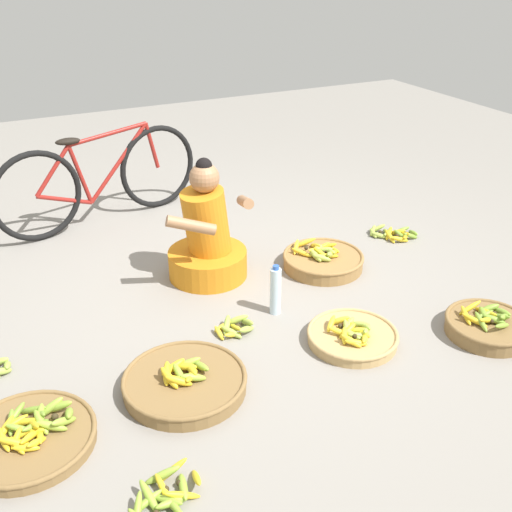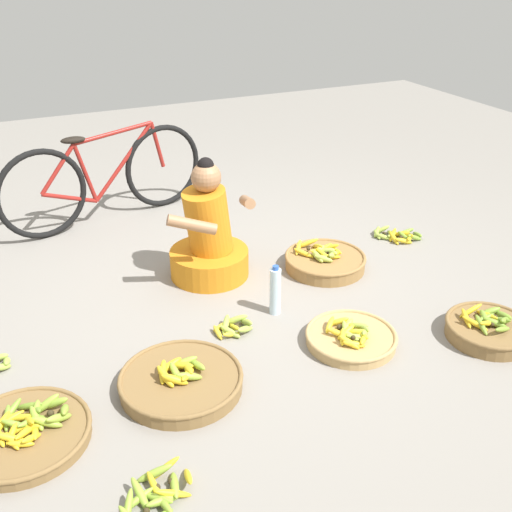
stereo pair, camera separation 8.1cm
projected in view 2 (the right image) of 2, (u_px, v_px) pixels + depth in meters
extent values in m
plane|color=gray|center=(243.00, 292.00, 3.91)|extent=(10.00, 10.00, 0.00)
cylinder|color=orange|center=(209.00, 263.00, 4.07)|extent=(0.52, 0.52, 0.18)
cylinder|color=orange|center=(208.00, 221.00, 3.94)|extent=(0.40, 0.37, 0.45)
sphere|color=#9E704C|center=(206.00, 177.00, 3.80)|extent=(0.19, 0.19, 0.19)
sphere|color=black|center=(206.00, 166.00, 3.77)|extent=(0.10, 0.10, 0.10)
cylinder|color=#9E704C|center=(192.00, 225.00, 3.68)|extent=(0.32, 0.14, 0.16)
cylinder|color=#9E704C|center=(247.00, 202.00, 4.00)|extent=(0.15, 0.31, 0.16)
torus|color=black|center=(42.00, 195.00, 4.48)|extent=(0.68, 0.20, 0.68)
torus|color=black|center=(163.00, 166.00, 5.04)|extent=(0.68, 0.20, 0.68)
cylinder|color=maroon|center=(124.00, 162.00, 4.80)|extent=(0.54, 0.16, 0.55)
cylinder|color=maroon|center=(85.00, 173.00, 4.63)|extent=(0.15, 0.07, 0.49)
cylinder|color=maroon|center=(114.00, 133.00, 4.66)|extent=(0.64, 0.18, 0.08)
cylinder|color=maroon|center=(70.00, 198.00, 4.63)|extent=(0.42, 0.13, 0.18)
cylinder|color=maroon|center=(58.00, 169.00, 4.48)|extent=(0.31, 0.10, 0.35)
cylinder|color=maroon|center=(157.00, 145.00, 4.93)|extent=(0.12, 0.06, 0.38)
ellipsoid|color=black|center=(73.00, 140.00, 4.48)|extent=(0.18, 0.08, 0.05)
cylinder|color=tan|center=(351.00, 339.00, 3.40)|extent=(0.49, 0.49, 0.06)
torus|color=tan|center=(351.00, 335.00, 3.39)|extent=(0.51, 0.51, 0.02)
ellipsoid|color=#9EB747|center=(364.00, 329.00, 3.38)|extent=(0.06, 0.13, 0.08)
ellipsoid|color=#9EB747|center=(358.00, 326.00, 3.42)|extent=(0.10, 0.12, 0.06)
ellipsoid|color=#9EB747|center=(347.00, 326.00, 3.41)|extent=(0.13, 0.08, 0.08)
ellipsoid|color=#9EB747|center=(345.00, 330.00, 3.37)|extent=(0.07, 0.13, 0.08)
ellipsoid|color=#9EB747|center=(350.00, 336.00, 3.34)|extent=(0.09, 0.13, 0.06)
ellipsoid|color=#9EB747|center=(357.00, 337.00, 3.33)|extent=(0.13, 0.08, 0.05)
ellipsoid|color=#9EB747|center=(365.00, 332.00, 3.36)|extent=(0.11, 0.11, 0.08)
sphere|color=#382D19|center=(355.00, 331.00, 3.38)|extent=(0.03, 0.03, 0.03)
ellipsoid|color=yellow|center=(348.00, 325.00, 3.43)|extent=(0.04, 0.13, 0.07)
ellipsoid|color=yellow|center=(338.00, 321.00, 3.45)|extent=(0.13, 0.08, 0.07)
ellipsoid|color=yellow|center=(330.00, 325.00, 3.42)|extent=(0.12, 0.11, 0.07)
ellipsoid|color=yellow|center=(337.00, 333.00, 3.36)|extent=(0.11, 0.11, 0.06)
ellipsoid|color=yellow|center=(348.00, 331.00, 3.38)|extent=(0.12, 0.09, 0.05)
sphere|color=#382D19|center=(339.00, 327.00, 3.41)|extent=(0.03, 0.03, 0.03)
ellipsoid|color=yellow|center=(361.00, 335.00, 3.34)|extent=(0.04, 0.13, 0.06)
ellipsoid|color=yellow|center=(356.00, 332.00, 3.36)|extent=(0.11, 0.12, 0.07)
ellipsoid|color=yellow|center=(346.00, 332.00, 3.36)|extent=(0.13, 0.06, 0.08)
ellipsoid|color=yellow|center=(343.00, 337.00, 3.32)|extent=(0.10, 0.13, 0.06)
ellipsoid|color=yellow|center=(349.00, 342.00, 3.27)|extent=(0.10, 0.12, 0.07)
ellipsoid|color=yellow|center=(354.00, 344.00, 3.27)|extent=(0.13, 0.09, 0.06)
ellipsoid|color=yellow|center=(363.00, 340.00, 3.30)|extent=(0.11, 0.12, 0.06)
sphere|color=#382D19|center=(353.00, 338.00, 3.32)|extent=(0.03, 0.03, 0.03)
cylinder|color=brown|center=(488.00, 331.00, 3.45)|extent=(0.47, 0.47, 0.08)
torus|color=brown|center=(490.00, 325.00, 3.43)|extent=(0.48, 0.48, 0.02)
ellipsoid|color=olive|center=(503.00, 315.00, 3.46)|extent=(0.04, 0.13, 0.07)
ellipsoid|color=olive|center=(490.00, 312.00, 3.49)|extent=(0.14, 0.07, 0.07)
ellipsoid|color=olive|center=(484.00, 318.00, 3.44)|extent=(0.09, 0.14, 0.06)
ellipsoid|color=olive|center=(495.00, 323.00, 3.39)|extent=(0.12, 0.12, 0.07)
ellipsoid|color=olive|center=(505.00, 320.00, 3.40)|extent=(0.14, 0.09, 0.08)
sphere|color=#382D19|center=(495.00, 317.00, 3.44)|extent=(0.03, 0.03, 0.03)
ellipsoid|color=gold|center=(487.00, 315.00, 3.47)|extent=(0.05, 0.16, 0.06)
ellipsoid|color=gold|center=(471.00, 311.00, 3.50)|extent=(0.15, 0.04, 0.09)
ellipsoid|color=gold|center=(466.00, 318.00, 3.44)|extent=(0.09, 0.15, 0.06)
ellipsoid|color=gold|center=(475.00, 323.00, 3.39)|extent=(0.11, 0.15, 0.07)
ellipsoid|color=gold|center=(488.00, 323.00, 3.39)|extent=(0.16, 0.05, 0.08)
sphere|color=#382D19|center=(478.00, 318.00, 3.44)|extent=(0.03, 0.03, 0.03)
ellipsoid|color=olive|center=(500.00, 320.00, 3.42)|extent=(0.05, 0.15, 0.08)
ellipsoid|color=olive|center=(484.00, 319.00, 3.44)|extent=(0.15, 0.04, 0.06)
ellipsoid|color=olive|center=(481.00, 325.00, 3.37)|extent=(0.07, 0.15, 0.08)
ellipsoid|color=olive|center=(503.00, 329.00, 3.34)|extent=(0.15, 0.06, 0.07)
sphere|color=#382D19|center=(492.00, 324.00, 3.39)|extent=(0.03, 0.03, 0.03)
cylinder|color=brown|center=(23.00, 436.00, 2.74)|extent=(0.60, 0.60, 0.05)
torus|color=brown|center=(22.00, 431.00, 2.73)|extent=(0.61, 0.61, 0.02)
ellipsoid|color=#8CAD38|center=(65.00, 410.00, 2.80)|extent=(0.06, 0.15, 0.09)
ellipsoid|color=#8CAD38|center=(54.00, 403.00, 2.84)|extent=(0.15, 0.09, 0.09)
ellipsoid|color=#8CAD38|center=(46.00, 404.00, 2.83)|extent=(0.15, 0.06, 0.09)
ellipsoid|color=#8CAD38|center=(36.00, 414.00, 2.78)|extent=(0.08, 0.15, 0.09)
ellipsoid|color=#8CAD38|center=(37.00, 418.00, 2.76)|extent=(0.07, 0.15, 0.08)
ellipsoid|color=#8CAD38|center=(47.00, 422.00, 2.73)|extent=(0.15, 0.09, 0.08)
ellipsoid|color=#8CAD38|center=(59.00, 418.00, 2.75)|extent=(0.14, 0.10, 0.09)
sphere|color=#382D19|center=(51.00, 413.00, 2.79)|extent=(0.03, 0.03, 0.03)
ellipsoid|color=olive|center=(36.00, 409.00, 2.81)|extent=(0.06, 0.15, 0.09)
ellipsoid|color=olive|center=(29.00, 406.00, 2.83)|extent=(0.14, 0.11, 0.08)
ellipsoid|color=olive|center=(11.00, 411.00, 2.80)|extent=(0.13, 0.12, 0.08)
ellipsoid|color=olive|center=(7.00, 418.00, 2.77)|extent=(0.06, 0.15, 0.07)
ellipsoid|color=olive|center=(17.00, 425.00, 2.72)|extent=(0.14, 0.09, 0.08)
ellipsoid|color=olive|center=(31.00, 421.00, 2.75)|extent=(0.14, 0.10, 0.07)
sphere|color=#382D19|center=(22.00, 416.00, 2.78)|extent=(0.03, 0.03, 0.03)
ellipsoid|color=gold|center=(29.00, 420.00, 2.74)|extent=(0.06, 0.15, 0.09)
ellipsoid|color=gold|center=(20.00, 418.00, 2.77)|extent=(0.15, 0.10, 0.06)
ellipsoid|color=gold|center=(8.00, 420.00, 2.76)|extent=(0.16, 0.07, 0.06)
ellipsoid|color=gold|center=(0.00, 425.00, 2.73)|extent=(0.12, 0.14, 0.07)
ellipsoid|color=gold|center=(9.00, 438.00, 2.65)|extent=(0.15, 0.08, 0.09)
ellipsoid|color=gold|center=(27.00, 431.00, 2.69)|extent=(0.13, 0.13, 0.07)
sphere|color=#382D19|center=(14.00, 428.00, 2.71)|extent=(0.03, 0.03, 0.03)
ellipsoid|color=gold|center=(35.00, 433.00, 2.69)|extent=(0.04, 0.12, 0.05)
ellipsoid|color=gold|center=(29.00, 427.00, 2.72)|extent=(0.11, 0.09, 0.06)
ellipsoid|color=gold|center=(19.00, 429.00, 2.71)|extent=(0.12, 0.06, 0.06)
ellipsoid|color=gold|center=(12.00, 433.00, 2.68)|extent=(0.09, 0.11, 0.07)
ellipsoid|color=gold|center=(12.00, 441.00, 2.65)|extent=(0.07, 0.12, 0.05)
ellipsoid|color=gold|center=(21.00, 444.00, 2.63)|extent=(0.12, 0.06, 0.05)
ellipsoid|color=gold|center=(31.00, 438.00, 2.66)|extent=(0.11, 0.09, 0.07)
sphere|color=#382D19|center=(23.00, 435.00, 2.68)|extent=(0.03, 0.03, 0.03)
cylinder|color=olive|center=(325.00, 263.00, 4.17)|extent=(0.54, 0.54, 0.09)
torus|color=olive|center=(325.00, 257.00, 4.15)|extent=(0.55, 0.55, 0.02)
ellipsoid|color=gold|center=(336.00, 251.00, 4.18)|extent=(0.04, 0.14, 0.06)
ellipsoid|color=gold|center=(330.00, 247.00, 4.21)|extent=(0.12, 0.11, 0.08)
ellipsoid|color=gold|center=(324.00, 248.00, 4.21)|extent=(0.14, 0.03, 0.07)
ellipsoid|color=gold|center=(319.00, 252.00, 4.16)|extent=(0.08, 0.14, 0.07)
ellipsoid|color=gold|center=(324.00, 254.00, 4.12)|extent=(0.09, 0.13, 0.08)
ellipsoid|color=gold|center=(331.00, 256.00, 4.11)|extent=(0.14, 0.06, 0.05)
ellipsoid|color=gold|center=(337.00, 253.00, 4.14)|extent=(0.12, 0.12, 0.08)
sphere|color=#382D19|center=(328.00, 252.00, 4.16)|extent=(0.03, 0.03, 0.03)
ellipsoid|color=yellow|center=(318.00, 246.00, 4.22)|extent=(0.04, 0.16, 0.09)
ellipsoid|color=yellow|center=(308.00, 243.00, 4.26)|extent=(0.15, 0.09, 0.09)
ellipsoid|color=yellow|center=(298.00, 247.00, 4.22)|extent=(0.12, 0.14, 0.07)
ellipsoid|color=yellow|center=(304.00, 253.00, 4.16)|extent=(0.11, 0.15, 0.05)
ellipsoid|color=yellow|center=(317.00, 251.00, 4.16)|extent=(0.15, 0.09, 0.08)
sphere|color=#382D19|center=(308.00, 249.00, 4.21)|extent=(0.03, 0.03, 0.03)
ellipsoid|color=#9EB747|center=(332.00, 253.00, 4.14)|extent=(0.06, 0.14, 0.08)
ellipsoid|color=#9EB747|center=(326.00, 251.00, 4.17)|extent=(0.13, 0.11, 0.07)
ellipsoid|color=#9EB747|center=(318.00, 251.00, 4.16)|extent=(0.14, 0.08, 0.08)
ellipsoid|color=#9EB747|center=(317.00, 256.00, 4.10)|extent=(0.05, 0.14, 0.07)
ellipsoid|color=#9EB747|center=(323.00, 258.00, 4.07)|extent=(0.13, 0.11, 0.07)
ellipsoid|color=#9EB747|center=(333.00, 255.00, 4.10)|extent=(0.13, 0.12, 0.08)
sphere|color=#382D19|center=(324.00, 254.00, 4.12)|extent=(0.04, 0.04, 0.04)
cylinder|color=brown|center=(181.00, 382.00, 3.06)|extent=(0.61, 0.61, 0.07)
torus|color=brown|center=(181.00, 377.00, 3.04)|extent=(0.62, 0.62, 0.02)
ellipsoid|color=#8CAD38|center=(197.00, 365.00, 3.08)|extent=(0.07, 0.14, 0.06)
ellipsoid|color=#8CAD38|center=(185.00, 362.00, 3.10)|extent=(0.14, 0.06, 0.07)
ellipsoid|color=#8CAD38|center=(175.00, 373.00, 3.02)|extent=(0.05, 0.14, 0.07)
ellipsoid|color=#8CAD38|center=(189.00, 376.00, 2.99)|extent=(0.14, 0.06, 0.08)
sphere|color=#382D19|center=(187.00, 369.00, 3.05)|extent=(0.03, 0.03, 0.03)
ellipsoid|color=gold|center=(188.00, 369.00, 3.04)|extent=(0.04, 0.14, 0.08)
ellipsoid|color=gold|center=(181.00, 365.00, 3.08)|extent=(0.13, 0.12, 0.06)
ellipsoid|color=gold|center=(170.00, 366.00, 3.07)|extent=(0.15, 0.07, 0.08)
ellipsoid|color=gold|center=(163.00, 372.00, 3.02)|extent=(0.09, 0.15, 0.09)
ellipsoid|color=gold|center=(165.00, 377.00, 2.98)|extent=(0.08, 0.15, 0.09)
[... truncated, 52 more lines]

